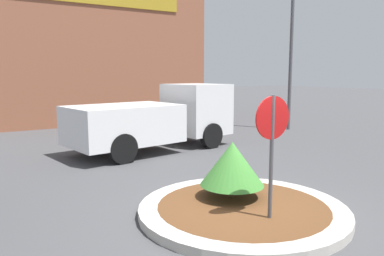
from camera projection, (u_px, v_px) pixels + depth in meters
name	position (u px, v px, depth m)	size (l,w,h in m)	color
ground_plane	(242.00, 214.00, 7.17)	(120.00, 120.00, 0.00)	#474749
traffic_island	(242.00, 210.00, 7.15)	(3.97, 3.97, 0.17)	#BCB7AD
stop_sign	(272.00, 136.00, 6.33)	(0.74, 0.07, 2.31)	#4C4C51
island_shrub	(232.00, 164.00, 7.52)	(1.29, 1.29, 1.14)	brown
utility_truck	(158.00, 118.00, 13.12)	(6.14, 3.09, 2.28)	white
storefront_building	(85.00, 56.00, 21.68)	(12.64, 6.07, 7.37)	#93563D
light_pole	(291.00, 40.00, 17.55)	(0.70, 0.30, 7.36)	#4C4C51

